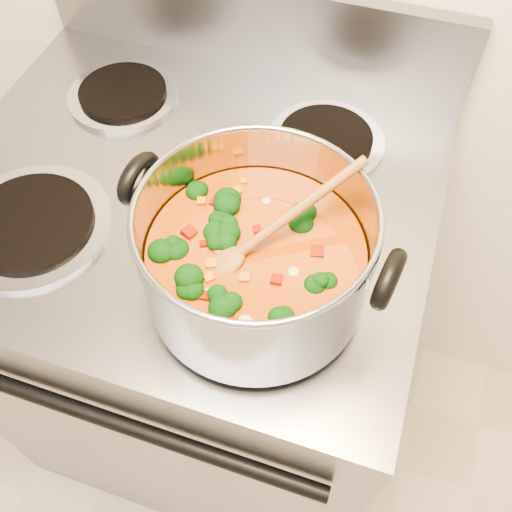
{
  "coord_description": "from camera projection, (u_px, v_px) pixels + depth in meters",
  "views": [
    {
      "loc": [
        0.32,
        0.61,
        1.6
      ],
      "look_at": [
        0.19,
        1.0,
        1.01
      ],
      "focal_mm": 40.0,
      "sensor_mm": 36.0,
      "label": 1
    }
  ],
  "objects": [
    {
      "name": "cooktop_crumbs",
      "position": [
        328.0,
        305.0,
        0.77
      ],
      "size": [
        0.39,
        0.1,
        0.01
      ],
      "color": "black",
      "rests_on": "electric_range"
    },
    {
      "name": "electric_range",
      "position": [
        208.0,
        318.0,
        1.28
      ],
      "size": [
        0.79,
        0.71,
        1.08
      ],
      "color": "gray",
      "rests_on": "ground"
    },
    {
      "name": "stockpot",
      "position": [
        256.0,
        256.0,
        0.72
      ],
      "size": [
        0.35,
        0.29,
        0.17
      ],
      "rotation": [
        0.0,
        0.0,
        -0.15
      ],
      "color": "#A0A0A7",
      "rests_on": "electric_range"
    },
    {
      "name": "wooden_spoon",
      "position": [
        260.0,
        238.0,
        0.69
      ],
      "size": [
        0.17,
        0.19,
        0.1
      ],
      "rotation": [
        0.0,
        0.0,
        0.84
      ],
      "color": "olive",
      "rests_on": "stockpot"
    }
  ]
}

